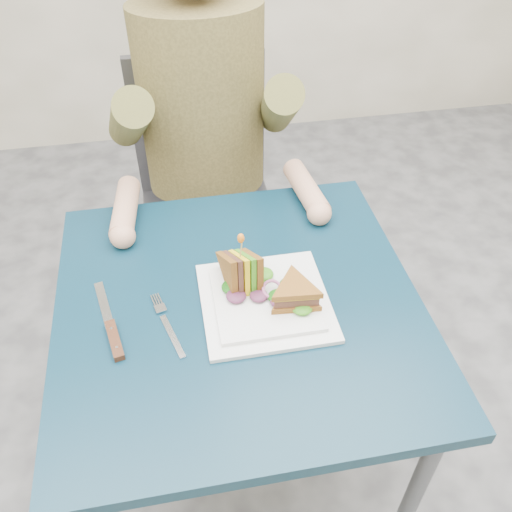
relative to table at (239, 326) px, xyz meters
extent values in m
plane|color=#525255|center=(0.00, 0.00, -0.65)|extent=(4.00, 4.00, 0.00)
cube|color=#08212F|center=(0.00, 0.00, 0.06)|extent=(0.75, 0.75, 0.03)
cylinder|color=#595B5E|center=(0.32, -0.32, -0.30)|extent=(0.04, 0.04, 0.70)
cylinder|color=#595B5E|center=(-0.32, 0.32, -0.30)|extent=(0.04, 0.04, 0.70)
cylinder|color=#595B5E|center=(0.32, 0.32, -0.30)|extent=(0.04, 0.04, 0.70)
cube|color=#47474C|center=(0.00, 0.63, -0.20)|extent=(0.42, 0.40, 0.04)
cube|color=#47474C|center=(0.00, 0.81, 0.05)|extent=(0.42, 0.03, 0.46)
cylinder|color=#47474C|center=(-0.18, 0.46, -0.44)|extent=(0.02, 0.02, 0.43)
cylinder|color=#47474C|center=(0.18, 0.46, -0.44)|extent=(0.02, 0.02, 0.43)
cylinder|color=#47474C|center=(-0.18, 0.80, -0.44)|extent=(0.02, 0.02, 0.43)
cylinder|color=#47474C|center=(0.18, 0.80, -0.44)|extent=(0.02, 0.02, 0.43)
cylinder|color=brown|center=(0.00, 0.61, 0.22)|extent=(0.34, 0.34, 0.52)
cylinder|color=brown|center=(-0.20, 0.52, 0.23)|extent=(0.15, 0.39, 0.31)
cylinder|color=tan|center=(-0.23, 0.32, 0.11)|extent=(0.08, 0.20, 0.06)
sphere|color=tan|center=(-0.23, 0.22, 0.11)|extent=(0.06, 0.06, 0.06)
cylinder|color=brown|center=(0.20, 0.52, 0.23)|extent=(0.15, 0.39, 0.31)
cylinder|color=tan|center=(0.23, 0.32, 0.11)|extent=(0.08, 0.20, 0.06)
sphere|color=tan|center=(0.23, 0.22, 0.11)|extent=(0.06, 0.06, 0.06)
cube|color=white|center=(0.05, -0.02, 0.08)|extent=(0.26, 0.26, 0.01)
cube|color=white|center=(0.05, -0.02, 0.09)|extent=(0.21, 0.21, 0.01)
cube|color=silver|center=(-0.14, -0.07, 0.08)|extent=(0.04, 0.11, 0.00)
cube|color=silver|center=(-0.16, 0.01, 0.08)|extent=(0.03, 0.03, 0.00)
cube|color=silver|center=(-0.17, 0.03, 0.08)|extent=(0.01, 0.03, 0.00)
cube|color=silver|center=(-0.17, 0.03, 0.08)|extent=(0.01, 0.03, 0.00)
cube|color=silver|center=(-0.16, 0.03, 0.08)|extent=(0.01, 0.03, 0.00)
cube|color=silver|center=(-0.16, 0.03, 0.08)|extent=(0.01, 0.03, 0.00)
cube|color=silver|center=(-0.27, 0.04, 0.08)|extent=(0.05, 0.14, 0.00)
cube|color=black|center=(-0.25, -0.06, 0.09)|extent=(0.04, 0.10, 0.01)
cylinder|color=silver|center=(-0.26, -0.04, 0.09)|extent=(0.01, 0.01, 0.00)
cylinder|color=silver|center=(-0.25, -0.09, 0.09)|extent=(0.01, 0.01, 0.00)
cylinder|color=tan|center=(0.01, 0.03, 0.20)|extent=(0.01, 0.01, 0.06)
ellipsoid|color=orange|center=(0.01, 0.03, 0.23)|extent=(0.01, 0.01, 0.02)
torus|color=#9E4C7A|center=(0.07, -0.01, 0.11)|extent=(0.04, 0.04, 0.02)
camera|label=1|loc=(-0.10, -0.76, 0.91)|focal=38.00mm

